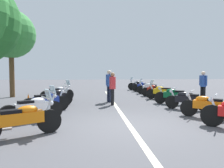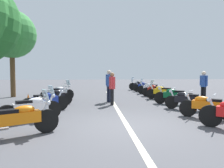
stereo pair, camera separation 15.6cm
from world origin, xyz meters
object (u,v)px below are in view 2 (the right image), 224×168
Objects in this scene: motorcycle_right_row_1 at (207,106)px; motorcycle_right_row_3 at (174,96)px; motorcycle_left_row_2 at (46,101)px; roadside_tree_0 at (12,35)px; motorcycle_left_row_0 at (19,119)px; motorcycle_right_row_5 at (155,90)px; motorcycle_right_row_8 at (139,85)px; traffic_cone_0 at (28,100)px; bystander_1 at (112,86)px; bystander_2 at (204,84)px; motorcycle_left_row_4 at (58,93)px; motorcycle_left_row_3 at (55,97)px; motorcycle_right_row_7 at (145,87)px; motorcycle_right_row_2 at (187,100)px; motorcycle_left_row_1 at (32,108)px; motorcycle_right_row_6 at (151,88)px; motorcycle_right_row_4 at (162,92)px; bystander_0 at (109,83)px.

motorcycle_right_row_1 is 3.21m from motorcycle_right_row_3.
roadside_tree_0 reaches higher than motorcycle_left_row_2.
motorcycle_left_row_0 is 10.11m from motorcycle_right_row_5.
motorcycle_right_row_8 is 10.89m from traffic_cone_0.
bystander_2 is (0.62, -5.19, 0.04)m from bystander_1.
bystander_1 reaches higher than motorcycle_left_row_0.
motorcycle_left_row_4 is 1.08× the size of motorcycle_right_row_5.
motorcycle_right_row_1 reaches higher than motorcycle_left_row_3.
traffic_cone_0 is (-7.98, 7.41, -0.19)m from motorcycle_right_row_8.
motorcycle_right_row_7 reaches higher than motorcycle_right_row_3.
motorcycle_left_row_0 is 6.86m from motorcycle_right_row_2.
motorcycle_right_row_8 is (8.29, 0.02, 0.02)m from motorcycle_right_row_3.
bystander_1 is (1.67, 3.17, 0.53)m from motorcycle_right_row_2.
motorcycle_left_row_1 is at bearing -124.78° from motorcycle_left_row_2.
motorcycle_left_row_3 is at bearing -121.27° from motorcycle_left_row_4.
motorcycle_left_row_4 is at bearing 51.81° from motorcycle_right_row_5.
motorcycle_left_row_1 reaches higher than motorcycle_right_row_1.
bystander_2 reaches higher than motorcycle_right_row_2.
motorcycle_left_row_0 is at bearing 66.93° from motorcycle_right_row_3.
bystander_1 is (4.98, -2.85, 0.50)m from motorcycle_left_row_0.
motorcycle_right_row_6 is at bearing -85.02° from roadside_tree_0.
bystander_1 is at bearing 105.83° from motorcycle_right_row_8.
roadside_tree_0 is (2.26, 9.58, 3.71)m from motorcycle_right_row_4.
motorcycle_left_row_3 is 1.38m from traffic_cone_0.
bystander_2 is (0.45, -9.41, 0.72)m from traffic_cone_0.
bystander_0 is 0.31× the size of roadside_tree_0.
traffic_cone_0 is at bearing -164.14° from motorcycle_left_row_4.
motorcycle_left_row_1 is 1.11× the size of bystander_1.
motorcycle_right_row_4 is 3.11m from motorcycle_right_row_6.
roadside_tree_0 is (7.31, 9.54, 3.72)m from motorcycle_right_row_1.
motorcycle_left_row_0 is 3.14× the size of traffic_cone_0.
roadside_tree_0 reaches higher than bystander_2.
motorcycle_left_row_2 is at bearing -148.20° from roadside_tree_0.
motorcycle_right_row_1 is 0.85× the size of motorcycle_right_row_6.
bystander_1 reaches higher than motorcycle_right_row_6.
bystander_0 is 5.30m from bystander_2.
motorcycle_left_row_2 is 1.01× the size of motorcycle_left_row_4.
bystander_2 reaches higher than traffic_cone_0.
motorcycle_right_row_8 is at bearing 34.92° from motorcycle_left_row_0.
motorcycle_left_row_3 is at bearing 163.76° from bystander_0.
motorcycle_right_row_5 is at bearing -10.62° from motorcycle_left_row_3.
motorcycle_right_row_1 is 0.98× the size of motorcycle_right_row_2.
motorcycle_left_row_4 is 6.22m from motorcycle_right_row_4.
motorcycle_right_row_8 reaches higher than motorcycle_right_row_5.
motorcycle_right_row_3 is 3.26m from bystander_1.
motorcycle_right_row_8 is (9.75, -6.14, 0.02)m from motorcycle_left_row_2.
motorcycle_left_row_3 is at bearing 76.57° from motorcycle_right_row_7.
motorcycle_left_row_1 is 1.07× the size of bystander_2.
motorcycle_left_row_1 reaches higher than motorcycle_right_row_2.
bystander_2 is (3.97, -2.04, 0.56)m from motorcycle_right_row_1.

